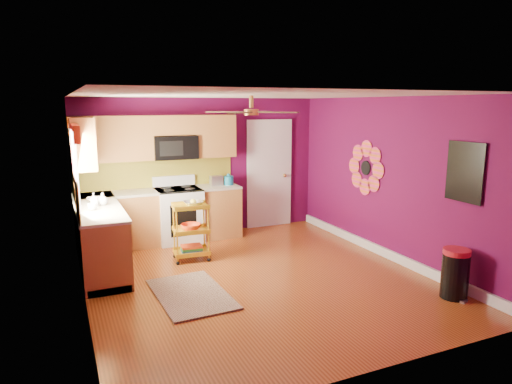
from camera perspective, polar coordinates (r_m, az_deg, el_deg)
name	(u,v)px	position (r m, az deg, el deg)	size (l,w,h in m)	color
ground	(257,278)	(6.48, 0.17, -10.67)	(5.00, 5.00, 0.00)	brown
room_envelope	(259,162)	(6.09, 0.41, 3.82)	(4.54, 5.04, 2.52)	#580A3E
lower_cabinets	(136,227)	(7.66, -14.76, -4.21)	(2.81, 2.31, 0.94)	#945A28
electric_range	(179,214)	(8.14, -9.65, -2.76)	(0.76, 0.66, 1.13)	white
upper_cabinetry	(135,140)	(7.80, -14.91, 6.24)	(2.80, 2.30, 1.26)	#945A28
left_window	(75,153)	(6.59, -21.74, 4.50)	(0.08, 1.35, 1.08)	white
panel_door	(269,175)	(8.94, 1.66, 2.15)	(0.95, 0.11, 2.15)	white
right_wall_art	(406,170)	(7.04, 18.19, 2.68)	(0.04, 2.74, 1.04)	black
ceiling_fan	(251,111)	(6.21, -0.58, 10.04)	(1.01, 1.01, 0.26)	#BF8C3F
shag_rug	(191,294)	(6.00, -8.14, -12.50)	(0.84, 1.37, 0.02)	black
rolling_cart	(191,229)	(7.11, -8.07, -4.58)	(0.57, 0.44, 0.97)	gold
trash_can	(455,274)	(6.27, 23.63, -9.32)	(0.43, 0.43, 0.63)	black
teal_kettle	(229,180)	(8.32, -3.46, 1.48)	(0.18, 0.18, 0.21)	#14729A
toaster	(216,180)	(8.28, -5.00, 1.45)	(0.22, 0.15, 0.18)	beige
soap_bottle_a	(94,200)	(6.92, -19.63, -0.93)	(0.09, 0.09, 0.20)	#EA3F72
soap_bottle_b	(103,199)	(6.99, -18.61, -0.83)	(0.14, 0.14, 0.18)	white
counter_dish	(96,200)	(7.29, -19.40, -0.90)	(0.26, 0.26, 0.06)	white
counter_cup	(92,207)	(6.72, -19.78, -1.74)	(0.12, 0.12, 0.10)	white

